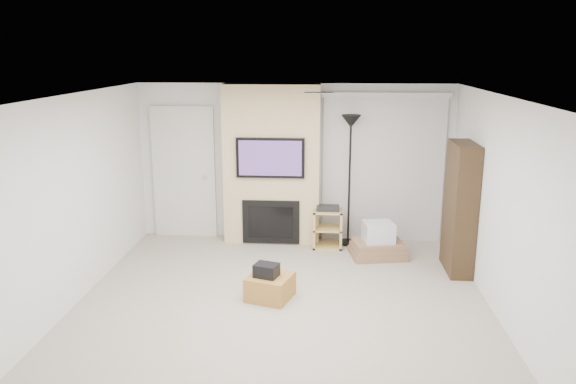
# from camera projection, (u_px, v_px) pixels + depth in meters

# --- Properties ---
(floor) EXTENTS (5.00, 5.50, 0.00)m
(floor) POSITION_uv_depth(u_px,v_px,m) (281.00, 311.00, 6.63)
(floor) COLOR #B2A494
(floor) RESTS_ON ground
(ceiling) EXTENTS (5.00, 5.50, 0.00)m
(ceiling) POSITION_uv_depth(u_px,v_px,m) (280.00, 97.00, 6.02)
(ceiling) COLOR white
(ceiling) RESTS_ON wall_back
(wall_back) EXTENTS (5.00, 0.00, 2.50)m
(wall_back) POSITION_uv_depth(u_px,v_px,m) (295.00, 162.00, 8.98)
(wall_back) COLOR white
(wall_back) RESTS_ON ground
(wall_front) EXTENTS (5.00, 0.00, 2.50)m
(wall_front) POSITION_uv_depth(u_px,v_px,m) (246.00, 324.00, 3.66)
(wall_front) COLOR white
(wall_front) RESTS_ON ground
(wall_left) EXTENTS (0.00, 5.50, 2.50)m
(wall_left) POSITION_uv_depth(u_px,v_px,m) (66.00, 205.00, 6.49)
(wall_left) COLOR white
(wall_left) RESTS_ON ground
(wall_right) EXTENTS (0.00, 5.50, 2.50)m
(wall_right) POSITION_uv_depth(u_px,v_px,m) (507.00, 214.00, 6.15)
(wall_right) COLOR white
(wall_right) RESTS_ON ground
(hvac_vent) EXTENTS (0.35, 0.18, 0.01)m
(hvac_vent) POSITION_uv_depth(u_px,v_px,m) (319.00, 93.00, 6.77)
(hvac_vent) COLOR silver
(hvac_vent) RESTS_ON ceiling
(ottoman) EXTENTS (0.63, 0.63, 0.30)m
(ottoman) POSITION_uv_depth(u_px,v_px,m) (270.00, 287.00, 6.94)
(ottoman) COLOR #AB7633
(ottoman) RESTS_ON floor
(black_bag) EXTENTS (0.33, 0.30, 0.16)m
(black_bag) POSITION_uv_depth(u_px,v_px,m) (266.00, 270.00, 6.86)
(black_bag) COLOR black
(black_bag) RESTS_ON ottoman
(fireplace_wall) EXTENTS (1.50, 0.47, 2.50)m
(fireplace_wall) POSITION_uv_depth(u_px,v_px,m) (272.00, 166.00, 8.81)
(fireplace_wall) COLOR beige
(fireplace_wall) RESTS_ON floor
(entry_door) EXTENTS (1.02, 0.11, 2.14)m
(entry_door) POSITION_uv_depth(u_px,v_px,m) (184.00, 173.00, 9.12)
(entry_door) COLOR silver
(entry_door) RESTS_ON floor
(vertical_blinds) EXTENTS (1.98, 0.10, 2.37)m
(vertical_blinds) POSITION_uv_depth(u_px,v_px,m) (383.00, 163.00, 8.83)
(vertical_blinds) COLOR silver
(vertical_blinds) RESTS_ON floor
(floor_lamp) EXTENTS (0.30, 0.30, 2.05)m
(floor_lamp) POSITION_uv_depth(u_px,v_px,m) (350.00, 143.00, 8.56)
(floor_lamp) COLOR black
(floor_lamp) RESTS_ON floor
(av_stand) EXTENTS (0.45, 0.38, 0.66)m
(av_stand) POSITION_uv_depth(u_px,v_px,m) (328.00, 226.00, 8.73)
(av_stand) COLOR #D7B362
(av_stand) RESTS_ON floor
(box_stack) EXTENTS (0.88, 0.72, 0.53)m
(box_stack) POSITION_uv_depth(u_px,v_px,m) (378.00, 244.00, 8.35)
(box_stack) COLOR #926C4D
(box_stack) RESTS_ON floor
(bookshelf) EXTENTS (0.30, 0.80, 1.80)m
(bookshelf) POSITION_uv_depth(u_px,v_px,m) (460.00, 208.00, 7.66)
(bookshelf) COLOR #302113
(bookshelf) RESTS_ON floor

